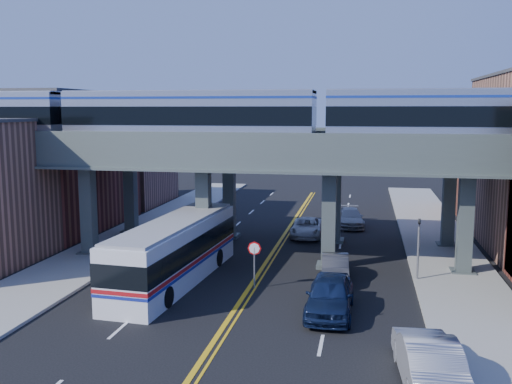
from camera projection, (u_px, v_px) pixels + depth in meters
ground at (237, 306)px, 28.50m from camera, size 120.00×120.00×0.00m
sidewalk_west at (110, 247)px, 40.36m from camera, size 5.00×70.00×0.16m
sidewalk_east at (449, 264)px, 36.05m from camera, size 5.00×70.00×0.16m
building_west_b at (60, 162)px, 46.72m from camera, size 8.00×14.00×11.00m
building_west_c at (126, 165)px, 59.57m from camera, size 8.00×10.00×8.00m
building_east_c at (502, 167)px, 52.57m from camera, size 8.00×10.00×9.00m
elevated_viaduct_near at (265, 163)px, 35.34m from camera, size 52.00×3.60×7.40m
elevated_viaduct_far at (282, 154)px, 42.15m from camera, size 52.00×3.60×7.40m
transit_train at (189, 116)px, 35.85m from camera, size 48.88×3.07×3.58m
stop_sign at (254, 257)px, 31.11m from camera, size 0.76×0.09×2.63m
traffic_signal at (419, 242)px, 32.28m from camera, size 0.15×0.18×4.10m
transit_bus at (175, 252)px, 32.36m from camera, size 3.82×13.30×3.38m
car_lane_a at (330, 295)px, 27.32m from camera, size 2.23×5.45×1.85m
car_lane_b at (335, 268)px, 32.80m from camera, size 1.82×4.47×1.44m
car_lane_c at (307, 227)px, 44.13m from camera, size 2.38×5.01×1.38m
car_lane_d at (350, 218)px, 47.90m from camera, size 2.57×5.23×1.46m
car_parked_curb at (427, 358)px, 20.47m from camera, size 2.36×5.63×1.81m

